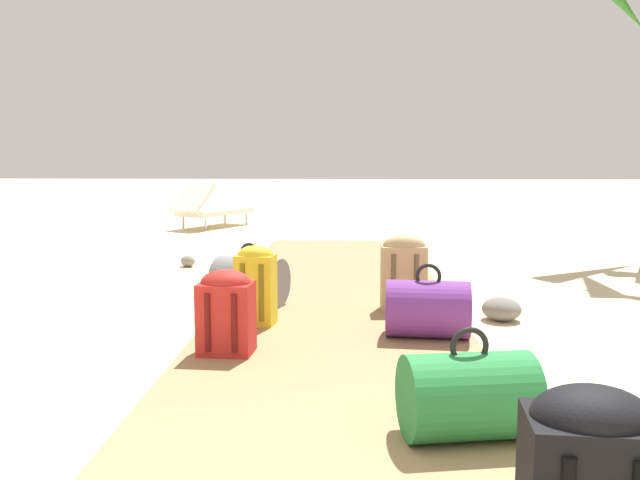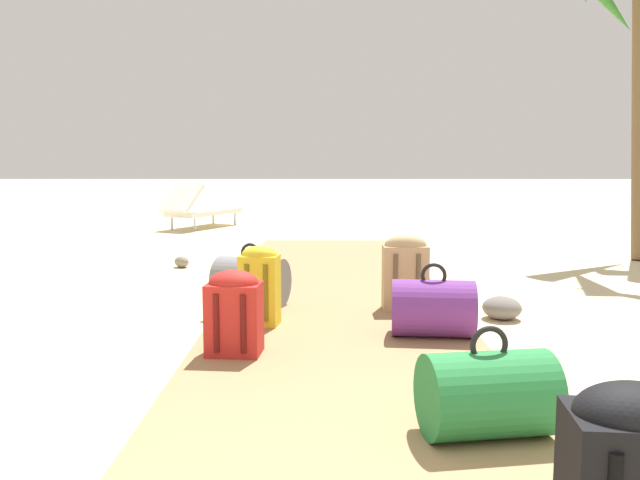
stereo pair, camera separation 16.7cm
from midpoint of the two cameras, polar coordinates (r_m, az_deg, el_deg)
The scene contains 11 objects.
ground_plane at distance 4.46m, azimuth 0.58°, elevation -9.03°, with size 60.00×60.00×0.00m, color beige.
boardwalk at distance 5.24m, azimuth 0.55°, elevation -6.11°, with size 1.81×8.18×0.08m, color #9E7A51.
duffel_bag_purple at distance 4.43m, azimuth 8.39°, elevation -5.67°, with size 0.56×0.42×0.48m.
backpack_yellow at distance 4.69m, azimuth -6.11°, elevation -3.66°, with size 0.29×0.23×0.55m.
backpack_tan at distance 5.14m, azimuth 6.24°, elevation -2.55°, with size 0.34×0.21×0.57m.
duffel_bag_green at distance 2.95m, azimuth 12.25°, elevation -12.50°, with size 0.58×0.44×0.47m.
backpack_red at distance 4.03m, azimuth -8.40°, elevation -5.84°, with size 0.33×0.28×0.50m.
duffel_bag_grey at distance 5.31m, azimuth -6.72°, elevation -3.44°, with size 0.63×0.53×0.49m.
lounge_chair at distance 11.74m, azimuth -10.53°, elevation 2.59°, with size 1.26×1.65×0.77m.
rock_left_near at distance 7.70m, azimuth -12.12°, elevation -1.80°, with size 0.19×0.14×0.13m, color gray.
rock_right_mid at distance 5.35m, azimuth 14.13°, elevation -5.53°, with size 0.29×0.31×0.17m, color slate.
Camera 2 is at (-0.10, -1.01, 1.25)m, focal length 38.20 mm.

